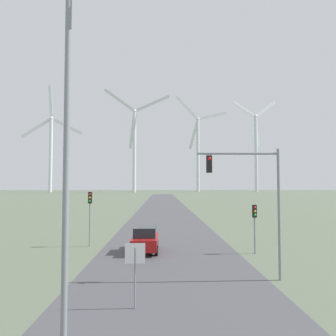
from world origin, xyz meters
The scene contains 11 objects.
road_surface centered at (0.00, 48.00, 0.00)m, with size 10.00×240.00×0.01m.
streetlamp centered at (-3.21, 6.96, 6.60)m, with size 2.63×0.32×10.72m.
stop_sign_near centered at (-1.52, 10.71, 1.79)m, with size 0.81×0.07×2.56m.
traffic_light_post_near_left centered at (-6.16, 23.75, 3.14)m, with size 0.28×0.34×4.30m.
traffic_light_post_near_right centered at (6.15, 20.81, 2.53)m, with size 0.28×0.34×3.45m.
traffic_light_mast_overhead centered at (4.21, 14.39, 4.74)m, with size 4.31×0.34×6.75m.
car_approaching centered at (-1.66, 21.57, 0.91)m, with size 1.88×4.12×1.83m.
wind_turbine_far_left centered at (-72.03, 209.34, 29.78)m, with size 38.88×4.69×69.90m.
wind_turbine_left centered at (-17.76, 204.98, 32.25)m, with size 42.26×2.60×66.81m.
wind_turbine_center centered at (25.06, 225.35, 31.45)m, with size 37.24×6.56×67.28m.
wind_turbine_right centered at (63.11, 215.44, 31.13)m, with size 33.17×13.39×63.09m.
Camera 1 is at (-0.48, -2.45, 4.88)m, focal length 35.00 mm.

